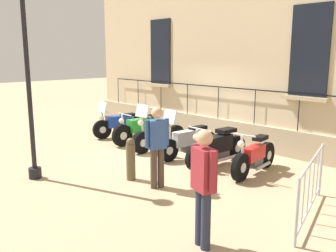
{
  "coord_description": "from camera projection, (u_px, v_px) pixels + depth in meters",
  "views": [
    {
      "loc": [
        7.01,
        7.13,
        2.74
      ],
      "look_at": [
        0.31,
        0.0,
        0.8
      ],
      "focal_mm": 38.7,
      "sensor_mm": 36.0,
      "label": 1
    }
  ],
  "objects": [
    {
      "name": "ground_plane",
      "position": [
        176.0,
        152.0,
        10.34
      ],
      "size": [
        60.0,
        60.0,
        0.0
      ],
      "primitive_type": "plane",
      "color": "tan"
    },
    {
      "name": "building_facade",
      "position": [
        229.0,
        9.0,
        11.06
      ],
      "size": [
        0.82,
        12.75,
        8.46
      ],
      "color": "#C6B28E",
      "rests_on": "ground_plane"
    },
    {
      "name": "motorcycle_blue",
      "position": [
        120.0,
        124.0,
        12.19
      ],
      "size": [
        1.93,
        0.79,
        1.24
      ],
      "color": "black",
      "rests_on": "ground_plane"
    },
    {
      "name": "motorcycle_green",
      "position": [
        142.0,
        129.0,
        11.36
      ],
      "size": [
        2.19,
        0.67,
        0.99
      ],
      "color": "black",
      "rests_on": "ground_plane"
    },
    {
      "name": "motorcycle_yellow",
      "position": [
        159.0,
        135.0,
        10.56
      ],
      "size": [
        2.01,
        0.58,
        1.39
      ],
      "color": "black",
      "rests_on": "ground_plane"
    },
    {
      "name": "motorcycle_silver",
      "position": [
        188.0,
        141.0,
        9.75
      ],
      "size": [
        2.06,
        0.55,
        1.36
      ],
      "color": "black",
      "rests_on": "ground_plane"
    },
    {
      "name": "motorcycle_black",
      "position": [
        217.0,
        148.0,
        9.05
      ],
      "size": [
        2.14,
        0.73,
        1.03
      ],
      "color": "black",
      "rests_on": "ground_plane"
    },
    {
      "name": "motorcycle_red",
      "position": [
        254.0,
        157.0,
        8.37
      ],
      "size": [
        1.94,
        0.55,
        1.04
      ],
      "color": "black",
      "rests_on": "ground_plane"
    },
    {
      "name": "lamppost",
      "position": [
        27.0,
        68.0,
        7.69
      ],
      "size": [
        0.33,
        0.33,
        4.29
      ],
      "color": "black",
      "rests_on": "ground_plane"
    },
    {
      "name": "crowd_barrier",
      "position": [
        311.0,
        186.0,
        6.09
      ],
      "size": [
        2.23,
        0.69,
        1.05
      ],
      "color": "#B7B7BF",
      "rests_on": "ground_plane"
    },
    {
      "name": "bollard",
      "position": [
        131.0,
        159.0,
        7.98
      ],
      "size": [
        0.2,
        0.2,
        0.95
      ],
      "color": "brown",
      "rests_on": "ground_plane"
    },
    {
      "name": "pedestrian_standing",
      "position": [
        204.0,
        182.0,
        5.06
      ],
      "size": [
        0.32,
        0.51,
        1.73
      ],
      "color": "#23283D",
      "rests_on": "ground_plane"
    },
    {
      "name": "pedestrian_walking",
      "position": [
        157.0,
        143.0,
        7.4
      ],
      "size": [
        0.51,
        0.32,
        1.7
      ],
      "color": "#47382D",
      "rests_on": "ground_plane"
    }
  ]
}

